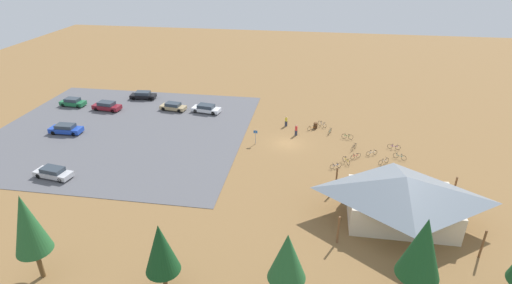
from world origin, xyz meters
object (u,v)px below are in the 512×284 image
at_px(bicycle_silver_near_sign, 384,161).
at_px(car_green_front_row, 73,102).
at_px(bicycle_purple_near_porch, 394,147).
at_px(bicycle_teal_yard_front, 330,132).
at_px(visitor_by_pavilion, 286,121).
at_px(bike_pavilion, 403,196).
at_px(bicycle_orange_back_row, 312,128).
at_px(bicycle_red_lone_west, 356,156).
at_px(car_black_far_end, 143,95).
at_px(bicycle_teal_yard_right, 400,157).
at_px(car_silver_mid_lot, 53,173).
at_px(bicycle_white_lone_east, 322,124).
at_px(car_white_near_entry, 206,108).
at_px(bicycle_black_mid_cluster, 354,147).
at_px(trash_bin, 315,125).
at_px(pine_mideast, 27,224).
at_px(pine_far_west, 287,257).
at_px(lot_sign, 255,135).
at_px(pine_west, 423,248).
at_px(bicycle_white_edge_south, 372,153).
at_px(visitor_crossing_yard, 296,130).
at_px(car_blue_by_curb, 66,129).
at_px(bicycle_blue_front_row, 336,166).
at_px(car_maroon_second_row, 107,106).
at_px(car_tan_inner_stall, 173,106).
at_px(pine_midwest, 161,248).
at_px(bicycle_yellow_yard_left, 346,161).

height_order(bicycle_silver_near_sign, car_green_front_row, car_green_front_row).
bearing_deg(bicycle_silver_near_sign, bicycle_purple_near_porch, -112.93).
relative_size(bicycle_teal_yard_front, visitor_by_pavilion, 0.97).
distance_m(bike_pavilion, bicycle_silver_near_sign, 12.14).
relative_size(bicycle_teal_yard_front, bicycle_orange_back_row, 1.08).
distance_m(bicycle_red_lone_west, car_black_far_end, 40.56).
relative_size(bicycle_teal_yard_right, car_silver_mid_lot, 0.32).
relative_size(bicycle_purple_near_porch, bicycle_white_lone_east, 1.31).
height_order(car_green_front_row, car_white_near_entry, car_green_front_row).
xyz_separation_m(bicycle_black_mid_cluster, bicycle_red_lone_west, (-0.13, 2.50, -0.02)).
xyz_separation_m(trash_bin, car_green_front_row, (41.91, -2.80, 0.30)).
relative_size(car_green_front_row, car_white_near_entry, 0.87).
xyz_separation_m(pine_mideast, car_green_front_row, (19.60, -37.43, -4.82)).
bearing_deg(pine_far_west, lot_sign, -76.22).
relative_size(pine_west, car_white_near_entry, 1.58).
bearing_deg(bicycle_purple_near_porch, bicycle_white_edge_south, 35.78).
xyz_separation_m(bicycle_orange_back_row, visitor_crossing_yard, (2.30, 2.25, 0.54)).
distance_m(car_blue_by_curb, car_black_far_end, 16.71).
distance_m(bicycle_silver_near_sign, bicycle_blue_front_row, 6.49).
xyz_separation_m(pine_far_west, bicycle_purple_near_porch, (-12.39, -28.95, -4.44)).
relative_size(trash_bin, bicycle_orange_back_row, 0.61).
bearing_deg(car_maroon_second_row, lot_sign, 162.03).
bearing_deg(trash_bin, bicycle_blue_front_row, 103.34).
bearing_deg(bicycle_red_lone_west, bicycle_black_mid_cluster, -87.10).
bearing_deg(visitor_by_pavilion, bicycle_silver_near_sign, 143.61).
height_order(bicycle_black_mid_cluster, car_black_far_end, car_black_far_end).
relative_size(car_white_near_entry, car_tan_inner_stall, 1.10).
bearing_deg(car_black_far_end, visitor_crossing_yard, 158.68).
distance_m(pine_mideast, bicycle_teal_yard_front, 41.28).
distance_m(bicycle_teal_yard_front, bicycle_red_lone_west, 7.96).
bearing_deg(car_green_front_row, pine_mideast, 117.64).
bearing_deg(car_maroon_second_row, car_white_near_entry, -174.45).
xyz_separation_m(bicycle_white_edge_south, bicycle_teal_yard_right, (-3.53, 0.55, 0.03)).
xyz_separation_m(car_green_front_row, car_black_far_end, (-10.62, -5.30, -0.02)).
distance_m(pine_mideast, bicycle_black_mid_cluster, 39.81).
height_order(pine_midwest, pine_west, pine_west).
distance_m(pine_far_west, pine_mideast, 20.82).
xyz_separation_m(bicycle_teal_yard_right, visitor_by_pavilion, (15.76, -8.31, 0.48)).
height_order(bicycle_yellow_yard_left, visitor_by_pavilion, visitor_by_pavilion).
distance_m(bicycle_black_mid_cluster, visitor_crossing_yard, 8.87).
distance_m(trash_bin, bicycle_teal_yard_front, 2.79).
height_order(bike_pavilion, bicycle_purple_near_porch, bike_pavilion).
bearing_deg(car_green_front_row, bicycle_yellow_yard_left, 163.94).
bearing_deg(car_black_far_end, bike_pavilion, 143.54).
xyz_separation_m(pine_far_west, bicycle_blue_front_row, (-4.35, -22.34, -4.45)).
relative_size(pine_midwest, bicycle_yellow_yard_left, 4.30).
height_order(bicycle_white_lone_east, car_black_far_end, car_black_far_end).
xyz_separation_m(bike_pavilion, visitor_crossing_yard, (11.87, -18.70, -2.07)).
bearing_deg(car_white_near_entry, car_maroon_second_row, 5.55).
xyz_separation_m(lot_sign, bicycle_white_lone_east, (-9.27, -7.55, -1.02)).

